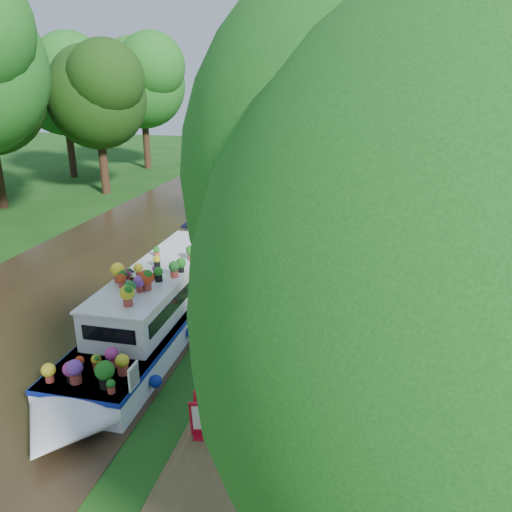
{
  "coord_description": "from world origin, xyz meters",
  "views": [
    {
      "loc": [
        3.56,
        -15.93,
        7.14
      ],
      "look_at": [
        -0.09,
        0.23,
        1.3
      ],
      "focal_mm": 35.0,
      "sensor_mm": 36.0,
      "label": 1
    }
  ],
  "objects_px": {
    "plant_boat": "(166,297)",
    "sandwich_board": "(206,418)",
    "second_boat": "(292,179)",
    "pedestrian_pink": "(340,175)"
  },
  "relations": [
    {
      "from": "plant_boat",
      "to": "second_boat",
      "type": "bearing_deg",
      "value": 88.71
    },
    {
      "from": "plant_boat",
      "to": "pedestrian_pink",
      "type": "xyz_separation_m",
      "value": [
        3.91,
        21.83,
        0.09
      ]
    },
    {
      "from": "pedestrian_pink",
      "to": "plant_boat",
      "type": "bearing_deg",
      "value": -90.82
    },
    {
      "from": "second_boat",
      "to": "sandwich_board",
      "type": "distance_m",
      "value": 27.06
    },
    {
      "from": "pedestrian_pink",
      "to": "second_boat",
      "type": "bearing_deg",
      "value": -176.32
    },
    {
      "from": "sandwich_board",
      "to": "pedestrian_pink",
      "type": "distance_m",
      "value": 26.65
    },
    {
      "from": "second_boat",
      "to": "pedestrian_pink",
      "type": "height_order",
      "value": "pedestrian_pink"
    },
    {
      "from": "plant_boat",
      "to": "sandwich_board",
      "type": "bearing_deg",
      "value": -59.22
    },
    {
      "from": "plant_boat",
      "to": "second_boat",
      "type": "relative_size",
      "value": 2.22
    },
    {
      "from": "second_boat",
      "to": "sandwich_board",
      "type": "height_order",
      "value": "second_boat"
    }
  ]
}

